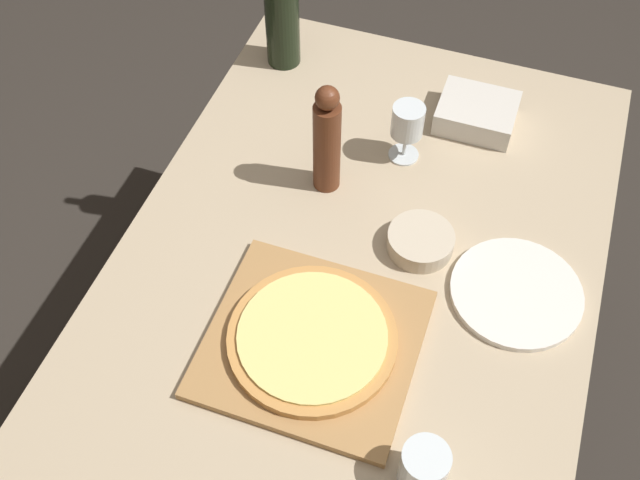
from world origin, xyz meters
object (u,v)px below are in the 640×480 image
Objects in this scene: wine_glass at (408,123)px; small_bowl at (420,241)px; pizza at (312,338)px; wine_bottle at (282,11)px; pepper_mill at (327,141)px.

wine_glass reaches higher than small_bowl.
pizza is 2.31× the size of small_bowl.
pepper_mill is at bearing -56.49° from wine_bottle.
wine_bottle is 2.51× the size of wine_glass.
pizza is 2.19× the size of wine_glass.
small_bowl is (0.47, -0.46, -0.13)m from wine_bottle.
small_bowl is (0.13, 0.29, -0.01)m from pizza.
wine_bottle is at bearing 114.63° from pizza.
wine_bottle is 0.43m from wine_glass.
wine_glass reaches higher than pizza.
wine_glass is 1.05× the size of small_bowl.
wine_bottle is 2.64× the size of small_bowl.
wine_glass is at bearing 112.76° from small_bowl.
wine_bottle reaches higher than pepper_mill.
pepper_mill reaches higher than wine_glass.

